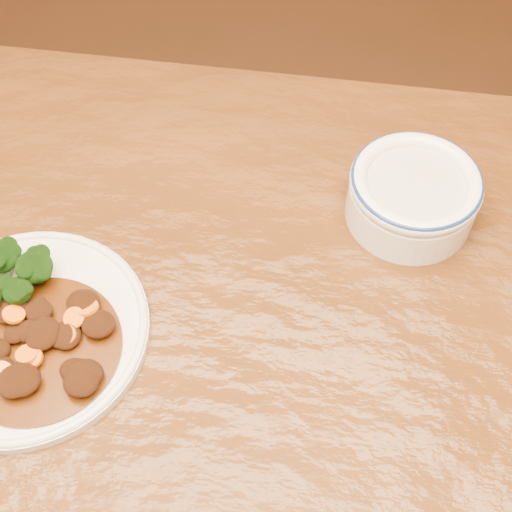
{
  "coord_description": "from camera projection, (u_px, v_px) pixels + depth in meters",
  "views": [
    {
      "loc": [
        0.06,
        -0.27,
        1.36
      ],
      "look_at": [
        0.03,
        0.14,
        0.77
      ],
      "focal_mm": 50.0,
      "sensor_mm": 36.0,
      "label": 1
    }
  ],
  "objects": [
    {
      "name": "mince_stew",
      "position": [
        40.0,
        344.0,
        0.67
      ],
      "size": [
        0.16,
        0.16,
        0.03
      ],
      "color": "#482007",
      "rests_on": "dinner_plate"
    },
    {
      "name": "dining_table",
      "position": [
        214.0,
        427.0,
        0.72
      ],
      "size": [
        1.56,
        1.01,
        0.75
      ],
      "rotation": [
        0.0,
        0.0,
        -0.08
      ],
      "color": "#532A0E",
      "rests_on": "ground"
    },
    {
      "name": "dip_bowl",
      "position": [
        413.0,
        194.0,
        0.75
      ],
      "size": [
        0.14,
        0.14,
        0.06
      ],
      "rotation": [
        0.0,
        0.0,
        0.44
      ],
      "color": "white",
      "rests_on": "dining_table"
    },
    {
      "name": "dinner_plate",
      "position": [
        26.0,
        331.0,
        0.69
      ],
      "size": [
        0.24,
        0.24,
        0.02
      ],
      "rotation": [
        0.0,
        0.0,
        -0.37
      ],
      "color": "silver",
      "rests_on": "dining_table"
    }
  ]
}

